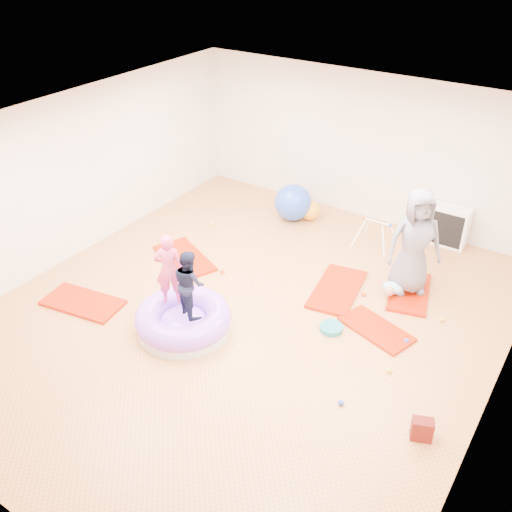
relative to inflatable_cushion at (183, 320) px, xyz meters
The scene contains 19 objects.
room 1.55m from the inflatable_cushion, 53.95° to the left, with size 7.01×8.01×2.81m.
gym_mat_front_left 1.75m from the inflatable_cushion, 167.37° to the right, with size 1.23×0.62×0.05m, color red.
gym_mat_mid_left 1.94m from the inflatable_cushion, 129.49° to the left, with size 1.27×0.63×0.05m, color red.
gym_mat_center_back 2.54m from the inflatable_cushion, 56.20° to the left, with size 1.31×0.66×0.05m, color red.
gym_mat_right 2.79m from the inflatable_cushion, 33.03° to the left, with size 1.06×0.53×0.04m, color red.
gym_mat_rear_right 3.60m from the inflatable_cushion, 48.23° to the left, with size 1.19×0.59×0.05m, color red.
inflatable_cushion is the anchor object (origin of this frame).
child_pink 0.83m from the inflatable_cushion, 163.63° to the left, with size 0.40×0.27×1.11m, color #DD3F6B.
child_navy 0.75m from the inflatable_cushion, ahead, with size 0.49×0.38×1.00m, color black.
adult_caregiver 3.67m from the inflatable_cushion, 49.32° to the left, with size 0.84×0.54×1.71m, color slate.
infant 3.28m from the inflatable_cushion, 48.12° to the left, with size 0.33×0.34×0.19m.
ball_pit_balls 1.99m from the inflatable_cushion, 44.25° to the left, with size 4.73×2.88×0.08m.
exercise_ball_blue 3.87m from the inflatable_cushion, 96.38° to the left, with size 0.72×0.72×0.72m, color blue.
exercise_ball_orange 4.01m from the inflatable_cushion, 92.07° to the left, with size 0.40×0.40×0.40m, color orange.
infant_play_gym 3.99m from the inflatable_cushion, 70.44° to the left, with size 0.67×0.64×0.51m.
cube_shelf 5.13m from the inflatable_cushion, 62.55° to the left, with size 0.73×0.36×0.73m.
balance_disc 2.14m from the inflatable_cushion, 33.18° to the left, with size 0.34×0.34×0.08m, color #1E787E.
backpack 3.55m from the inflatable_cushion, ahead, with size 0.25×0.15×0.28m, color #A82118.
yellow_toy 0.65m from the inflatable_cushion, 145.58° to the right, with size 0.19×0.19×0.03m, color yellow.
Camera 1 is at (3.91, -5.60, 5.25)m, focal length 40.00 mm.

